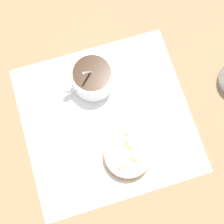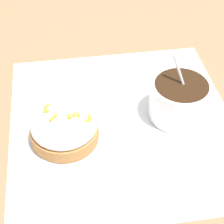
% 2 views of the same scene
% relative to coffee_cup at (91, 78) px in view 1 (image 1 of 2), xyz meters
% --- Properties ---
extents(ground_plane, '(3.00, 3.00, 0.00)m').
position_rel_coffee_cup_xyz_m(ground_plane, '(-0.08, -0.00, -0.03)').
color(ground_plane, '#93704C').
extents(paper_napkin, '(0.34, 0.36, 0.00)m').
position_rel_coffee_cup_xyz_m(paper_napkin, '(-0.08, -0.00, -0.03)').
color(paper_napkin, white).
rests_on(paper_napkin, ground_plane).
extents(coffee_cup, '(0.09, 0.11, 0.10)m').
position_rel_coffee_cup_xyz_m(coffee_cup, '(0.00, 0.00, 0.00)').
color(coffee_cup, white).
rests_on(coffee_cup, paper_napkin).
extents(frosted_pastry, '(0.10, 0.10, 0.05)m').
position_rel_coffee_cup_xyz_m(frosted_pastry, '(-0.17, -0.02, -0.01)').
color(frosted_pastry, '#B2753D').
rests_on(frosted_pastry, paper_napkin).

